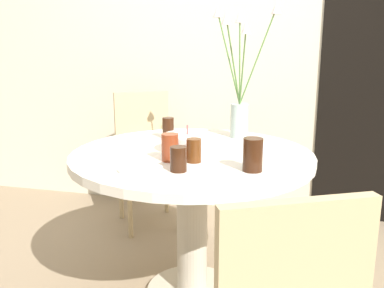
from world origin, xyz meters
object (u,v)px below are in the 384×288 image
flower_vase (240,87)px  drink_glass_0 (170,147)px  drink_glass_3 (253,155)px  chair_far_back (146,150)px  birthday_cake (187,143)px  drink_glass_2 (168,128)px  drink_glass_1 (194,150)px  side_plate (140,169)px  drink_glass_4 (178,159)px

flower_vase → drink_glass_0: (-0.22, -0.55, -0.21)m
drink_glass_0 → drink_glass_3: (0.36, -0.06, 0.01)m
chair_far_back → flower_vase: size_ratio=1.29×
chair_far_back → flower_vase: bearing=-65.2°
birthday_cake → flower_vase: size_ratio=0.33×
birthday_cake → drink_glass_3: (0.33, -0.24, 0.03)m
drink_glass_2 → flower_vase: bearing=18.6°
birthday_cake → drink_glass_1: bearing=-66.9°
flower_vase → drink_glass_1: flower_vase is taller
flower_vase → drink_glass_3: (0.14, -0.61, -0.20)m
birthday_cake → flower_vase: (0.19, 0.37, 0.23)m
birthday_cake → side_plate: size_ratio=1.25×
drink_glass_0 → drink_glass_4: 0.16m
chair_far_back → side_plate: bearing=-103.8°
chair_far_back → drink_glass_0: (0.48, -0.99, 0.29)m
drink_glass_2 → drink_glass_3: (0.50, -0.49, 0.01)m
birthday_cake → drink_glass_3: drink_glass_3 is taller
side_plate → drink_glass_2: (-0.06, 0.59, 0.05)m
flower_vase → drink_glass_4: flower_vase is taller
birthday_cake → side_plate: (-0.11, -0.34, -0.04)m
chair_far_back → drink_glass_4: 1.29m
drink_glass_2 → drink_glass_3: drink_glass_3 is taller
drink_glass_3 → drink_glass_2: bearing=135.9°
drink_glass_3 → flower_vase: bearing=102.9°
birthday_cake → drink_glass_0: (-0.03, -0.18, 0.02)m
drink_glass_2 → drink_glass_4: bearing=-68.9°
drink_glass_0 → drink_glass_3: size_ratio=0.89×
chair_far_back → drink_glass_2: (0.34, -0.57, 0.29)m
flower_vase → drink_glass_0: 0.63m
flower_vase → drink_glass_3: 0.66m
chair_far_back → flower_vase: 0.97m
drink_glass_3 → drink_glass_4: (-0.29, -0.08, -0.02)m
birthday_cake → drink_glass_1: birthday_cake is taller
drink_glass_4 → drink_glass_0: bearing=118.9°
chair_far_back → drink_glass_4: chair_far_back is taller
birthday_cake → drink_glass_0: size_ratio=1.92×
drink_glass_3 → drink_glass_4: bearing=-165.0°
flower_vase → drink_glass_2: 0.44m
chair_far_back → birthday_cake: size_ratio=3.97×
drink_glass_2 → drink_glass_3: size_ratio=0.84×
birthday_cake → side_plate: birthday_cake is taller
drink_glass_1 → flower_vase: bearing=77.5°
drink_glass_1 → drink_glass_3: 0.27m
birthday_cake → drink_glass_2: bearing=125.0°
flower_vase → drink_glass_2: size_ratio=6.27×
drink_glass_0 → drink_glass_1: 0.11m
birthday_cake → side_plate: 0.36m
side_plate → drink_glass_0: bearing=64.5°
chair_far_back → drink_glass_3: (0.84, -1.05, 0.30)m
chair_far_back → side_plate: (0.40, -1.15, 0.23)m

